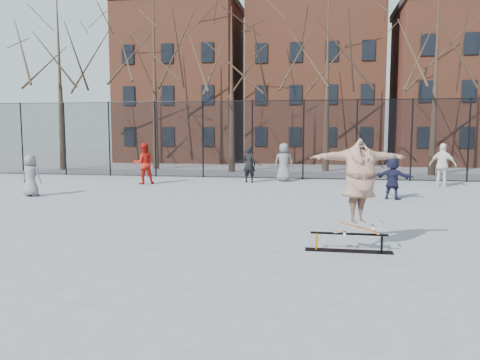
% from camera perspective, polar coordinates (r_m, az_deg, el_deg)
% --- Properties ---
extents(ground, '(100.00, 100.00, 0.00)m').
position_cam_1_polar(ground, '(11.24, -0.86, -6.66)').
color(ground, slate).
extents(skate_rail, '(1.77, 0.27, 0.39)m').
position_cam_1_polar(skate_rail, '(9.95, 13.11, -7.61)').
color(skate_rail, black).
rests_on(skate_rail, ground).
extents(skateboard, '(0.90, 0.21, 0.11)m').
position_cam_1_polar(skateboard, '(9.90, 14.24, -5.98)').
color(skateboard, '#9D653F').
rests_on(skateboard, skate_rail).
extents(skater, '(2.16, 1.32, 1.71)m').
position_cam_1_polar(skater, '(9.75, 14.38, -0.75)').
color(skater, '#4B388D').
rests_on(skater, skateboard).
extents(bystander_grey, '(0.79, 0.53, 1.57)m').
position_cam_1_polar(bystander_grey, '(19.18, -24.13, 0.49)').
color(bystander_grey, slate).
rests_on(bystander_grey, ground).
extents(bystander_black, '(0.71, 0.54, 1.73)m').
position_cam_1_polar(bystander_black, '(22.18, 1.13, 1.93)').
color(bystander_black, black).
rests_on(bystander_black, ground).
extents(bystander_red, '(1.16, 1.08, 1.90)m').
position_cam_1_polar(bystander_red, '(21.97, -11.64, 1.98)').
color(bystander_red, red).
rests_on(bystander_red, ground).
extents(bystander_white, '(1.21, 0.93, 1.91)m').
position_cam_1_polar(bystander_white, '(22.23, 23.48, 1.67)').
color(bystander_white, silver).
rests_on(bystander_white, ground).
extents(bystander_navy, '(1.46, 1.02, 1.52)m').
position_cam_1_polar(bystander_navy, '(17.63, 18.13, 0.20)').
color(bystander_navy, '#1A1B35').
rests_on(bystander_navy, ground).
extents(bystander_extra, '(0.92, 0.61, 1.86)m').
position_cam_1_polar(bystander_extra, '(22.73, 5.36, 2.17)').
color(bystander_extra, slate).
rests_on(bystander_extra, ground).
extents(fence, '(34.03, 0.07, 4.00)m').
position_cam_1_polar(fence, '(23.86, 4.81, 5.07)').
color(fence, black).
rests_on(fence, ground).
extents(tree_row, '(33.66, 7.46, 10.67)m').
position_cam_1_polar(tree_row, '(28.43, 5.15, 15.96)').
color(tree_row, black).
rests_on(tree_row, ground).
extents(rowhouses, '(29.00, 7.00, 13.00)m').
position_cam_1_polar(rowhouses, '(36.97, 7.77, 11.62)').
color(rowhouses, brown).
rests_on(rowhouses, ground).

